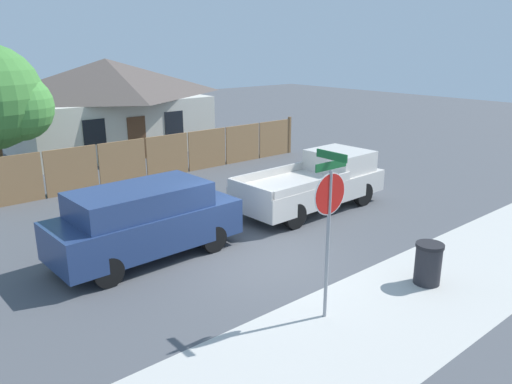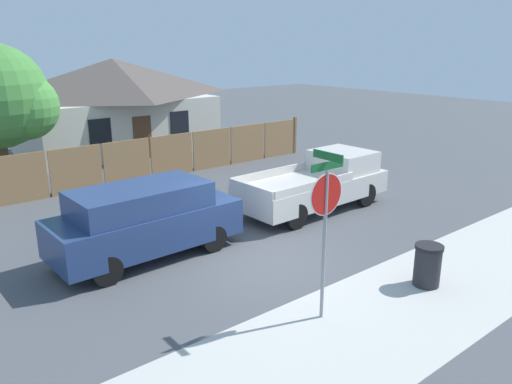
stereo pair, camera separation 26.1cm
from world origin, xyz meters
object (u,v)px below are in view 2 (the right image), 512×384
(orange_pickup, at_px, (318,183))
(house, at_px, (115,103))
(trash_bin, at_px, (428,265))
(oak_tree, at_px, (1,99))
(stop_sign, at_px, (326,209))
(red_suv, at_px, (145,219))

(orange_pickup, bearing_deg, house, 93.34)
(house, height_order, trash_bin, house)
(orange_pickup, bearing_deg, oak_tree, 128.70)
(stop_sign, relative_size, trash_bin, 3.49)
(oak_tree, bearing_deg, house, 35.85)
(house, xyz_separation_m, red_suv, (-5.11, -12.99, -1.33))
(house, bearing_deg, stop_sign, -102.03)
(house, height_order, oak_tree, oak_tree)
(red_suv, xyz_separation_m, trash_bin, (4.13, -5.36, -0.52))
(house, distance_m, orange_pickup, 13.11)
(red_suv, relative_size, orange_pickup, 0.89)
(oak_tree, bearing_deg, orange_pickup, -49.82)
(trash_bin, bearing_deg, red_suv, 127.58)
(trash_bin, bearing_deg, house, 86.94)
(house, bearing_deg, trash_bin, -93.06)
(oak_tree, relative_size, stop_sign, 1.58)
(red_suv, bearing_deg, stop_sign, -76.31)
(house, height_order, red_suv, house)
(stop_sign, bearing_deg, orange_pickup, 45.48)
(red_suv, distance_m, stop_sign, 5.16)
(red_suv, distance_m, trash_bin, 6.79)
(red_suv, bearing_deg, oak_tree, 95.34)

